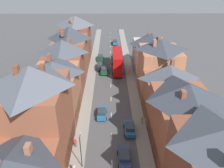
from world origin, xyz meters
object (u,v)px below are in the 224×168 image
car_far_grey (100,66)px  car_mid_black (116,56)px  car_near_silver (130,128)px  car_parked_right_b (124,157)px  double_decker_bus_lead (117,61)px  car_parked_left_b (104,70)px  car_parked_left_a (102,113)px  street_lamp (81,150)px  pedestrian_mid_right (75,143)px  car_mid_white (115,42)px  pedestrian_far_left (142,120)px  pedestrian_mid_left (74,168)px  car_near_blue (100,58)px

car_far_grey → car_mid_black: bearing=58.4°
car_near_silver → car_mid_black: 34.91m
car_far_grey → car_parked_right_b: car_parked_right_b is taller
double_decker_bus_lead → car_parked_left_b: bearing=-152.9°
double_decker_bus_lead → car_parked_left_a: (-3.59, -21.28, -2.02)m
car_parked_left_a → street_lamp: bearing=-101.6°
car_parked_right_b → pedestrian_mid_right: bearing=159.3°
car_mid_white → car_parked_right_b: car_mid_white is taller
double_decker_bus_lead → pedestrian_far_left: 24.12m
car_near_silver → car_far_grey: size_ratio=0.89×
car_mid_black → car_far_grey: 9.35m
car_mid_white → street_lamp: street_lamp is taller
car_far_grey → double_decker_bus_lead: bearing=-12.4°
car_parked_left_a → car_parked_right_b: size_ratio=0.92×
car_parked_right_b → pedestrian_mid_left: pedestrian_mid_left is taller
car_parked_left_a → pedestrian_far_left: 7.74m
car_near_blue → car_far_grey: 6.34m
car_mid_black → pedestrian_far_left: size_ratio=2.84×
car_parked_left_a → street_lamp: size_ratio=0.71×
car_parked_left_b → car_far_grey: 3.19m
car_far_grey → car_parked_right_b: bearing=-81.6°
double_decker_bus_lead → street_lamp: 33.72m
car_parked_left_a → pedestrian_mid_left: pedestrian_mid_left is taller
car_parked_left_a → street_lamp: street_lamp is taller
car_near_blue → pedestrian_far_left: pedestrian_far_left is taller
pedestrian_far_left → car_parked_right_b: bearing=-113.6°
car_parked_left_a → pedestrian_far_left: pedestrian_far_left is taller
double_decker_bus_lead → car_parked_right_b: size_ratio=2.53×
double_decker_bus_lead → car_parked_right_b: (0.01, -32.27, -1.99)m
car_far_grey → car_near_blue: bearing=90.0°
car_far_grey → street_lamp: size_ratio=0.82×
car_mid_black → street_lamp: (-6.05, -42.20, 2.42)m
car_parked_left_b → car_mid_white: 25.36m
double_decker_bus_lead → car_mid_white: 23.35m
car_mid_white → car_parked_right_b: (-0.00, -55.54, -0.03)m
pedestrian_mid_right → car_mid_black: bearing=79.0°
car_near_blue → pedestrian_far_left: (8.62, -31.17, 0.18)m
car_parked_left_a → pedestrian_far_left: (7.32, -2.48, 0.24)m
street_lamp → car_parked_left_b: bearing=85.5°
car_near_blue → car_parked_left_a: (1.30, -28.69, -0.06)m
car_parked_left_a → street_lamp: (-2.45, -11.89, 2.45)m
car_parked_left_a → double_decker_bus_lead: bearing=80.4°
double_decker_bus_lead → pedestrian_far_left: double_decker_bus_lead is taller
car_mid_white → pedestrian_mid_right: bearing=-98.1°
car_parked_left_a → car_far_grey: car_far_grey is taller
car_near_silver → car_near_blue: bearing=100.6°
double_decker_bus_lead → car_near_silver: double_decker_bus_lead is taller
car_parked_right_b → pedestrian_mid_right: (-7.47, 2.82, 0.21)m
car_mid_black → car_far_grey: size_ratio=1.01×
car_parked_left_a → car_mid_black: (3.60, 30.31, 0.03)m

